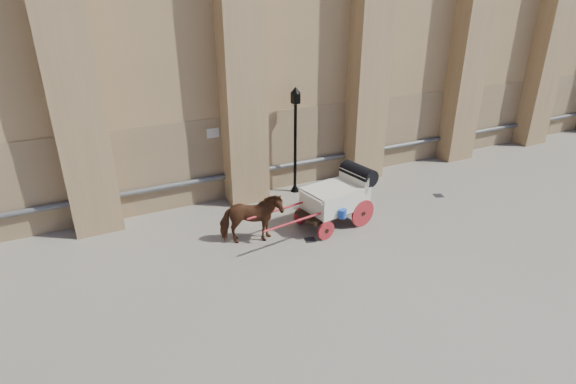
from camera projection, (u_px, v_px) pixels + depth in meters
ground at (321, 237)px, 13.72m from camera, size 90.00×90.00×0.00m
horse at (251, 219)px, 13.13m from camera, size 1.98×1.27×1.55m
carriage at (339, 195)px, 14.17m from camera, size 4.28×1.71×1.82m
street_lamp at (295, 138)px, 16.04m from camera, size 0.36×0.36×3.90m
drain_grate_near at (310, 240)px, 13.54m from camera, size 0.39×0.39×0.01m
drain_grate_far at (439, 196)px, 16.49m from camera, size 0.42×0.42×0.01m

